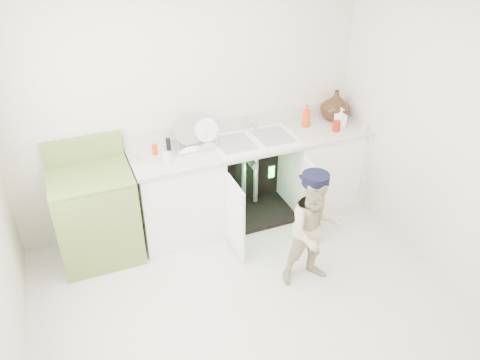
# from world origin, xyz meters

# --- Properties ---
(ground) EXTENTS (3.50, 3.50, 0.00)m
(ground) POSITION_xyz_m (0.00, 0.00, 0.00)
(ground) COLOR #B9B5A2
(ground) RESTS_ON ground
(room_shell) EXTENTS (6.00, 5.50, 1.26)m
(room_shell) POSITION_xyz_m (0.00, 0.00, 1.25)
(room_shell) COLOR silver
(room_shell) RESTS_ON ground
(counter_run) EXTENTS (2.44, 1.02, 1.22)m
(counter_run) POSITION_xyz_m (0.58, 1.21, 0.47)
(counter_run) COLOR white
(counter_run) RESTS_ON ground
(avocado_stove) EXTENTS (0.71, 0.65, 1.10)m
(avocado_stove) POSITION_xyz_m (-1.04, 1.18, 0.46)
(avocado_stove) COLOR olive
(avocado_stove) RESTS_ON ground
(repair_worker) EXTENTS (0.56, 0.98, 1.08)m
(repair_worker) POSITION_xyz_m (0.64, 0.11, 0.54)
(repair_worker) COLOR beige
(repair_worker) RESTS_ON ground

